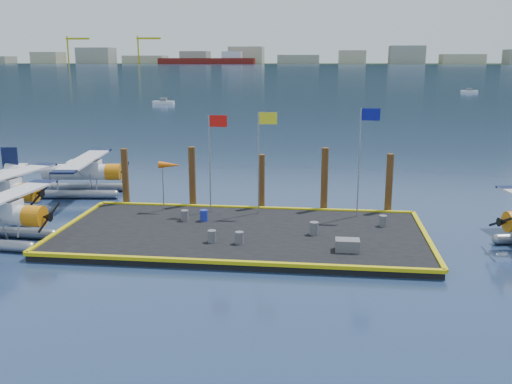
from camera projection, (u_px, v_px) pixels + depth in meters
The scene contains 21 objects.
ground at pixel (242, 238), 31.67m from camera, with size 4000.00×4000.00×0.00m, color #172946.
dock at pixel (242, 234), 31.62m from camera, with size 20.00×10.00×0.40m, color black.
dock_bumpers at pixel (242, 229), 31.56m from camera, with size 20.25×10.25×0.18m, color #C0B10B, non-canonical shape.
far_backdrop at pixel (407, 58), 1680.43m from camera, with size 3050.00×2050.00×810.00m.
seaplane_c at pixel (80, 174), 41.25m from camera, with size 8.97×9.90×3.50m.
drum_0 at pixel (185, 215), 33.50m from camera, with size 0.44×0.44×0.63m, color #57565B.
drum_1 at pixel (239, 238), 29.36m from camera, with size 0.45×0.45×0.63m, color #57565B.
drum_2 at pixel (314, 228), 30.87m from camera, with size 0.49×0.49×0.69m, color #57565B.
drum_3 at pixel (212, 236), 29.60m from camera, with size 0.45×0.45×0.63m, color #57565B.
drum_4 at pixel (383, 221), 32.41m from camera, with size 0.44×0.44×0.62m, color #57565B.
drum_5 at pixel (204, 215), 33.46m from camera, with size 0.47×0.47×0.66m, color #1C2B9C.
crate at pixel (347, 245), 28.26m from camera, with size 1.19×0.79×0.60m, color #57565B.
flagpole_red at pixel (213, 148), 34.60m from camera, with size 1.14×0.08×6.00m.
flagpole_yellow at pixel (262, 147), 34.22m from camera, with size 1.14×0.08×6.20m.
flagpole_blue at pixel (363, 146), 33.48m from camera, with size 1.14×0.08×6.50m.
windsock at pixel (170, 166), 35.18m from camera, with size 1.40×0.44×3.12m.
piling_0 at pixel (125, 179), 37.42m from camera, with size 0.44×0.44×4.00m, color #4D3016.
piling_1 at pixel (192, 179), 36.87m from camera, with size 0.44×0.44×4.20m, color #4D3016.
piling_2 at pixel (261, 184), 36.39m from camera, with size 0.44×0.44×3.80m, color #4D3016.
piling_3 at pixel (324, 182), 35.87m from camera, with size 0.44×0.44×4.30m, color #4D3016.
piling_4 at pixel (389, 186), 35.44m from camera, with size 0.44×0.44×4.00m, color #4D3016.
Camera 1 is at (4.41, -29.92, 9.76)m, focal length 40.00 mm.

